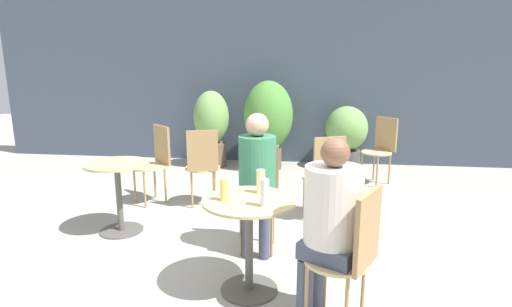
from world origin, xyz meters
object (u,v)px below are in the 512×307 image
bistro_chair_1 (259,188)px  potted_plant_0 (211,126)px  seated_person_0 (330,217)px  potted_plant_1 (268,119)px  bistro_chair_2 (156,157)px  seated_person_1 (257,172)px  beer_glass_0 (265,193)px  potted_plant_2 (346,134)px  beer_glass_1 (261,181)px  bistro_chair_5 (203,161)px  cafe_table_near (249,226)px  cafe_table_far (118,185)px  beer_glass_2 (224,190)px  bistro_chair_3 (382,144)px  bistro_chair_0 (352,249)px  bistro_chair_4 (325,170)px

bistro_chair_1 → potted_plant_0: bearing=109.6°
seated_person_0 → potted_plant_1: size_ratio=0.87×
seated_person_0 → bistro_chair_2: bearing=-109.4°
seated_person_1 → beer_glass_0: (0.15, -0.76, 0.06)m
potted_plant_1 → potted_plant_2: 1.29m
bistro_chair_2 → beer_glass_1: 2.28m
bistro_chair_5 → seated_person_1: seated_person_1 is taller
cafe_table_near → seated_person_1: 0.68m
cafe_table_near → bistro_chair_5: (-0.80, 1.74, 0.05)m
cafe_table_far → bistro_chair_5: 1.05m
bistro_chair_5 → beer_glass_2: bearing=92.8°
bistro_chair_3 → beer_glass_0: bearing=-65.2°
beer_glass_1 → seated_person_0: bearing=-43.3°
cafe_table_near → beer_glass_0: 0.35m
beer_glass_2 → bistro_chair_5: bearing=109.5°
bistro_chair_3 → bistro_chair_5: bearing=-102.4°
seated_person_1 → beer_glass_0: seated_person_1 is taller
bistro_chair_0 → beer_glass_2: bearing=-82.7°
potted_plant_0 → seated_person_0: bearing=-66.7°
bistro_chair_3 → beer_glass_1: size_ratio=5.22×
cafe_table_far → beer_glass_2: size_ratio=4.60×
bistro_chair_3 → potted_plant_0: 2.70m
cafe_table_near → bistro_chair_3: bistro_chair_3 is taller
bistro_chair_0 → potted_plant_1: bearing=-139.1°
potted_plant_2 → seated_person_1: bearing=-108.4°
bistro_chair_4 → potted_plant_2: bearing=-124.0°
bistro_chair_1 → bistro_chair_2: size_ratio=1.00×
bistro_chair_1 → bistro_chair_5: same height
bistro_chair_5 → beer_glass_0: size_ratio=4.88×
bistro_chair_0 → bistro_chair_2: same height
bistro_chair_4 → seated_person_0: seated_person_0 is taller
beer_glass_1 → potted_plant_0: (-1.22, 3.52, -0.13)m
cafe_table_near → potted_plant_2: potted_plant_2 is taller
beer_glass_0 → beer_glass_1: beer_glass_0 is taller
bistro_chair_3 → beer_glass_1: 3.21m
seated_person_0 → beer_glass_0: (-0.43, 0.18, 0.08)m
cafe_table_near → beer_glass_2: 0.33m
seated_person_0 → bistro_chair_5: bearing=-118.1°
bistro_chair_0 → seated_person_1: 1.25m
bistro_chair_4 → potted_plant_0: (-1.76, 2.19, 0.12)m
cafe_table_near → bistro_chair_4: bistro_chair_4 is taller
potted_plant_0 → beer_glass_0: bearing=-71.3°
potted_plant_0 → cafe_table_near: bearing=-72.5°
bistro_chair_2 → beer_glass_2: size_ratio=6.02×
potted_plant_0 → bistro_chair_2: bearing=-98.3°
bistro_chair_1 → bistro_chair_3: bearing=55.0°
cafe_table_near → bistro_chair_4: (0.61, 1.49, 0.05)m
bistro_chair_1 → seated_person_1: seated_person_1 is taller
bistro_chair_1 → seated_person_1: size_ratio=0.74×
bistro_chair_5 → beer_glass_2: bistro_chair_5 is taller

